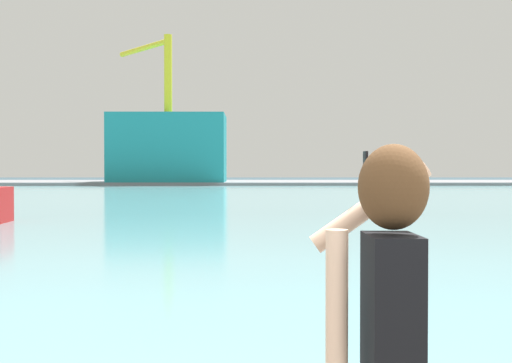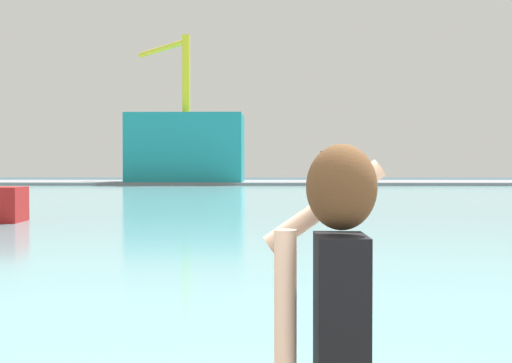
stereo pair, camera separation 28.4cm
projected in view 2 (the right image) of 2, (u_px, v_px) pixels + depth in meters
ground_plane at (281, 196)px, 52.15m from camera, size 220.00×220.00×0.00m
harbor_water at (281, 195)px, 54.15m from camera, size 140.00×100.00×0.02m
far_shore_dock at (277, 183)px, 94.12m from camera, size 140.00×20.00×0.39m
person_photographer at (338, 314)px, 2.70m from camera, size 0.52×0.55×1.74m
warehouse_left at (187, 148)px, 89.54m from camera, size 14.85×9.65×8.81m
port_crane at (180, 93)px, 87.59m from camera, size 8.54×11.01×18.66m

